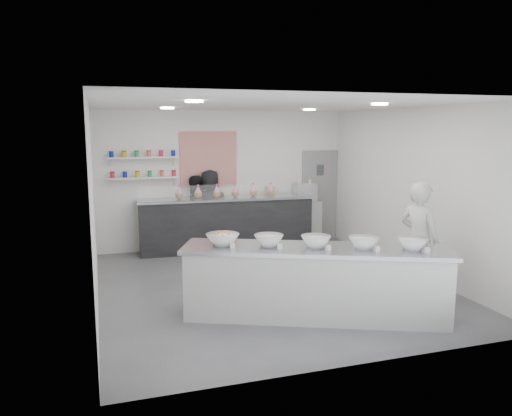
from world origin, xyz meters
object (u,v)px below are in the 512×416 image
(espresso_ledge, at_px, (293,222))
(staff_left, at_px, (194,213))
(back_bar, at_px, (226,224))
(espresso_machine, at_px, (305,192))
(prep_counter, at_px, (315,282))
(woman_prep, at_px, (419,241))
(staff_right, at_px, (210,209))

(espresso_ledge, distance_m, staff_left, 2.28)
(back_bar, relative_size, espresso_machine, 7.47)
(prep_counter, height_order, staff_left, staff_left)
(back_bar, bearing_deg, espresso_ledge, 9.57)
(espresso_machine, xyz_separation_m, woman_prep, (0.17, -4.08, -0.25))
(prep_counter, bearing_deg, staff_left, 124.63)
(back_bar, bearing_deg, espresso_machine, 8.61)
(espresso_ledge, relative_size, espresso_machine, 2.63)
(back_bar, xyz_separation_m, staff_right, (-0.29, 0.25, 0.29))
(espresso_machine, distance_m, woman_prep, 4.09)
(espresso_machine, relative_size, staff_left, 0.31)
(espresso_ledge, xyz_separation_m, woman_prep, (0.45, -4.08, 0.43))
(back_bar, height_order, espresso_ledge, back_bar)
(prep_counter, bearing_deg, woman_prep, 30.86)
(woman_prep, xyz_separation_m, staff_right, (-2.36, 4.15, -0.05))
(back_bar, distance_m, staff_left, 0.73)
(espresso_ledge, xyz_separation_m, staff_left, (-2.26, 0.07, 0.32))
(back_bar, distance_m, woman_prep, 4.42)
(staff_left, distance_m, staff_right, 0.36)
(woman_prep, height_order, staff_left, woman_prep)
(back_bar, xyz_separation_m, woman_prep, (2.06, -3.90, 0.34))
(back_bar, height_order, woman_prep, woman_prep)
(espresso_ledge, bearing_deg, woman_prep, -83.64)
(prep_counter, xyz_separation_m, espresso_machine, (1.68, 4.32, 0.67))
(prep_counter, distance_m, espresso_machine, 4.68)
(espresso_machine, bearing_deg, back_bar, -174.58)
(prep_counter, bearing_deg, espresso_ledge, 95.58)
(prep_counter, bearing_deg, back_bar, 116.46)
(espresso_machine, relative_size, woman_prep, 0.27)
(espresso_ledge, xyz_separation_m, espresso_machine, (0.29, 0.00, 0.68))
(back_bar, relative_size, staff_right, 2.15)
(prep_counter, distance_m, woman_prep, 1.91)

